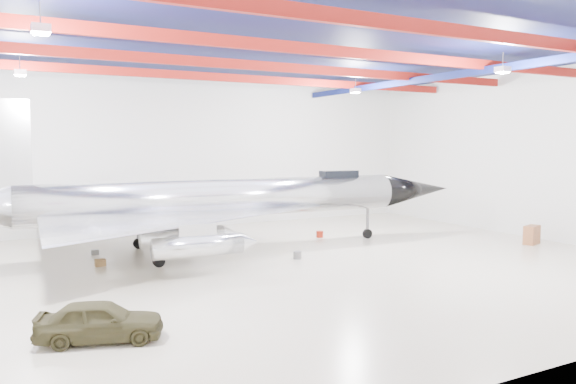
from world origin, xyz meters
TOP-DOWN VIEW (x-y plane):
  - floor at (0.00, 0.00)m, footprint 40.00×40.00m
  - wall_back at (0.00, 15.00)m, footprint 40.00×0.00m
  - wall_right at (20.00, 0.00)m, footprint 0.00×30.00m
  - ceiling at (0.00, 0.00)m, footprint 40.00×40.00m
  - ceiling_structure at (0.00, 0.00)m, footprint 39.50×29.50m
  - jet_aircraft at (0.28, 5.28)m, footprint 30.81×18.43m
  - jeep at (-8.67, -6.87)m, footprint 4.18×2.69m
  - desk at (17.92, -1.74)m, footprint 1.40×0.99m
  - crate_ply at (-6.75, 4.39)m, footprint 0.52×0.43m
  - toolbox_red at (-1.59, 7.28)m, footprint 0.46×0.36m
  - engine_drum at (2.97, 1.24)m, footprint 0.58×0.58m
  - parts_bin at (0.69, 5.94)m, footprint 0.55×0.45m
  - crate_small at (-6.49, 7.59)m, footprint 0.42×0.35m
  - tool_chest at (7.65, 6.59)m, footprint 0.59×0.59m
  - spares_box at (2.64, 8.71)m, footprint 0.40×0.40m

SIDE VIEW (x-z plane):
  - floor at x=0.00m, z-range 0.00..0.00m
  - crate_small at x=-6.49m, z-range 0.00..0.28m
  - toolbox_red at x=-1.59m, z-range 0.00..0.32m
  - spares_box at x=2.64m, z-range 0.00..0.33m
  - crate_ply at x=-6.75m, z-range 0.00..0.36m
  - parts_bin at x=0.69m, z-range 0.00..0.37m
  - engine_drum at x=2.97m, z-range 0.00..0.40m
  - tool_chest at x=7.65m, z-range 0.00..0.42m
  - desk at x=17.92m, z-range 0.00..1.16m
  - jeep at x=-8.67m, z-range 0.00..1.33m
  - jet_aircraft at x=0.28m, z-range -1.44..6.95m
  - wall_back at x=0.00m, z-range -14.50..25.50m
  - wall_right at x=20.00m, z-range -9.50..20.50m
  - ceiling_structure at x=0.00m, z-range 9.79..10.86m
  - ceiling at x=0.00m, z-range 11.00..11.00m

